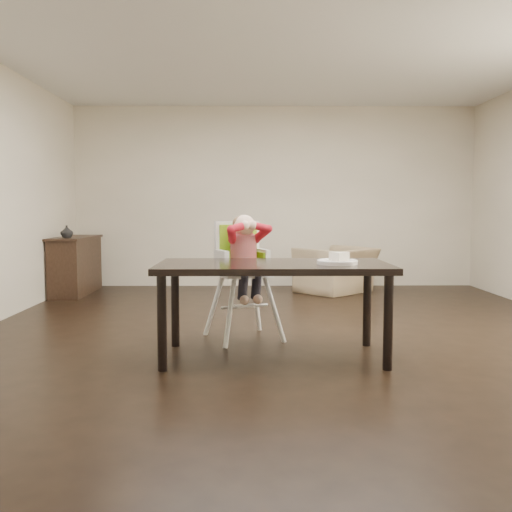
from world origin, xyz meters
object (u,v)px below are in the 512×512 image
at_px(dining_table, 273,273).
at_px(sideboard, 76,265).
at_px(high_chair, 243,252).
at_px(armchair, 336,262).

height_order(dining_table, sideboard, sideboard).
bearing_deg(high_chair, armchair, 43.63).
xyz_separation_m(dining_table, high_chair, (-0.25, 0.67, 0.12)).
relative_size(high_chair, armchair, 1.16).
bearing_deg(armchair, dining_table, 30.77).
relative_size(dining_table, armchair, 1.86).
height_order(high_chair, armchair, high_chair).
bearing_deg(high_chair, sideboard, 108.59).
bearing_deg(dining_table, armchair, 73.57).
height_order(high_chair, sideboard, high_chair).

